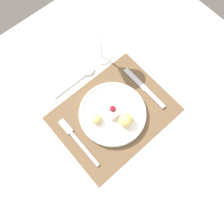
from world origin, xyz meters
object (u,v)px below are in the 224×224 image
Objects in this scene: spoon at (83,75)px; wine_glass_near at (100,37)px; fork at (76,139)px; knife at (147,90)px; dinner_plate at (112,113)px.

wine_glass_near reaches higher than spoon.
fork is 0.25m from spoon.
fork is at bearing 173.17° from knife.
spoon reaches higher than fork.
fork is (-0.16, 0.02, -0.01)m from dinner_plate.
wine_glass_near is at bearing 58.60° from dinner_plate.
fork is at bearing -145.51° from wine_glass_near.
knife is at bearing -82.69° from wine_glass_near.
dinner_plate reaches higher than spoon.
wine_glass_near reaches higher than dinner_plate.
dinner_plate is at bearing 173.38° from knife.
wine_glass_near is (0.13, 0.22, 0.11)m from dinner_plate.
spoon is 0.17m from wine_glass_near.
wine_glass_near is at bearing 6.38° from spoon.
dinner_plate is 1.39× the size of wine_glass_near.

